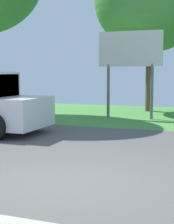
# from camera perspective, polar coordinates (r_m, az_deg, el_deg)

# --- Properties ---
(ground_plane) EXTENTS (40.00, 22.00, 0.20)m
(ground_plane) POSITION_cam_1_polar(r_m,az_deg,el_deg) (9.07, 4.88, -5.97)
(ground_plane) COLOR #565451
(roadside_billboard) EXTENTS (2.60, 0.12, 3.50)m
(roadside_billboard) POSITION_cam_1_polar(r_m,az_deg,el_deg) (14.75, 6.80, 8.90)
(roadside_billboard) COLOR slate
(roadside_billboard) RESTS_ON ground_plane
(tree_center_back) EXTENTS (5.28, 5.28, 7.61)m
(tree_center_back) POSITION_cam_1_polar(r_m,az_deg,el_deg) (17.87, 10.04, 16.94)
(tree_center_back) COLOR brown
(tree_center_back) RESTS_ON ground_plane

